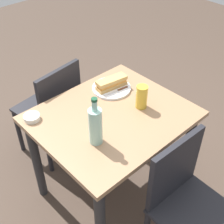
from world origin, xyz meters
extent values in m
plane|color=#47382D|center=(0.00, 0.00, 0.00)|extent=(8.00, 8.00, 0.00)
cube|color=#997251|center=(0.00, 0.00, 0.71)|extent=(0.90, 0.77, 0.03)
cylinder|color=#262628|center=(-0.39, -0.32, 0.35)|extent=(0.06, 0.06, 0.70)
cylinder|color=#262628|center=(0.39, -0.32, 0.35)|extent=(0.06, 0.06, 0.70)
cylinder|color=#262628|center=(-0.39, 0.32, 0.35)|extent=(0.06, 0.06, 0.70)
cube|color=black|center=(0.00, 0.66, 0.43)|extent=(0.41, 0.41, 0.02)
cube|color=black|center=(-0.01, 0.48, 0.64)|extent=(0.38, 0.04, 0.40)
cylinder|color=black|center=(-0.19, 0.49, 0.21)|extent=(0.04, 0.04, 0.42)
cube|color=black|center=(0.07, -0.66, 0.43)|extent=(0.45, 0.45, 0.02)
cube|color=black|center=(0.05, -0.48, 0.64)|extent=(0.38, 0.08, 0.40)
cylinder|color=black|center=(-0.08, -0.87, 0.21)|extent=(0.04, 0.04, 0.42)
cylinder|color=black|center=(0.27, -0.82, 0.21)|extent=(0.04, 0.04, 0.42)
cylinder|color=black|center=(-0.13, -0.51, 0.21)|extent=(0.04, 0.04, 0.42)
cylinder|color=black|center=(0.22, -0.46, 0.21)|extent=(0.04, 0.04, 0.42)
cylinder|color=white|center=(-0.18, -0.20, 0.74)|extent=(0.26, 0.26, 0.01)
cube|color=tan|center=(-0.18, -0.20, 0.76)|extent=(0.22, 0.10, 0.02)
cube|color=#CC8438|center=(-0.18, -0.20, 0.78)|extent=(0.20, 0.09, 0.02)
cube|color=tan|center=(-0.18, -0.20, 0.80)|extent=(0.22, 0.10, 0.02)
cube|color=silver|center=(-0.13, -0.15, 0.75)|extent=(0.10, 0.03, 0.00)
cube|color=#59331E|center=(-0.22, -0.13, 0.75)|extent=(0.08, 0.02, 0.01)
cylinder|color=#99C6B7|center=(0.22, 0.11, 0.84)|extent=(0.07, 0.07, 0.22)
cylinder|color=#99C6B7|center=(0.22, 0.11, 0.97)|extent=(0.03, 0.03, 0.06)
cylinder|color=#19472D|center=(0.22, 0.11, 1.01)|extent=(0.03, 0.03, 0.02)
cylinder|color=gold|center=(-0.18, 0.07, 0.80)|extent=(0.07, 0.07, 0.15)
cylinder|color=silver|center=(0.37, -0.29, 0.74)|extent=(0.10, 0.10, 0.03)
camera|label=1|loc=(0.96, 1.03, 1.90)|focal=48.96mm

